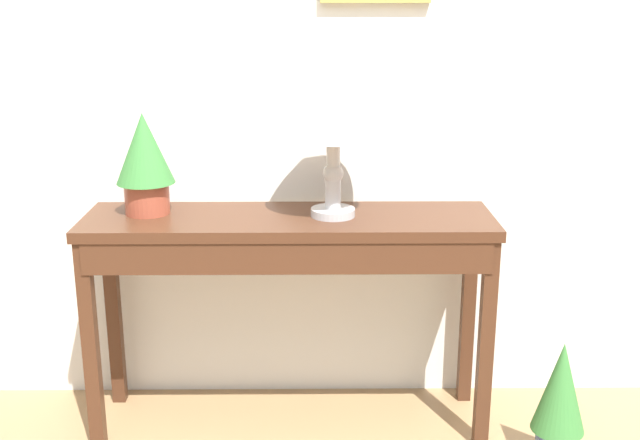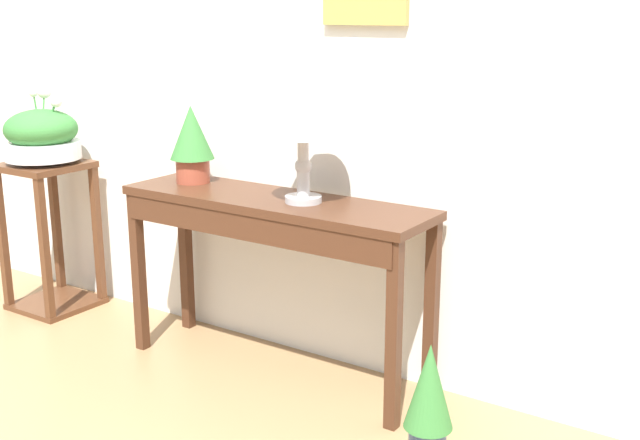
% 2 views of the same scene
% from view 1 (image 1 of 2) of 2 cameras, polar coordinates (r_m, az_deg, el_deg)
% --- Properties ---
extents(back_wall_with_art, '(9.00, 0.13, 2.80)m').
position_cam_1_polar(back_wall_with_art, '(2.67, -3.12, 15.75)').
color(back_wall_with_art, silver).
rests_on(back_wall_with_art, ground).
extents(console_table, '(1.31, 0.36, 0.74)m').
position_cam_1_polar(console_table, '(2.50, -2.29, -2.24)').
color(console_table, '#472819').
rests_on(console_table, ground).
extents(table_lamp, '(0.32, 0.32, 0.51)m').
position_cam_1_polar(table_lamp, '(2.42, 0.99, 8.78)').
color(table_lamp, '#B7B7BC').
rests_on(table_lamp, console_table).
extents(potted_plant_on_console, '(0.19, 0.19, 0.33)m').
position_cam_1_polar(potted_plant_on_console, '(2.54, -12.69, 4.38)').
color(potted_plant_on_console, '#9E4733').
rests_on(potted_plant_on_console, console_table).
extents(potted_plant_floor, '(0.16, 0.16, 0.42)m').
position_cam_1_polar(potted_plant_floor, '(2.54, 17.10, -12.46)').
color(potted_plant_floor, '#3D5684').
rests_on(potted_plant_floor, ground).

